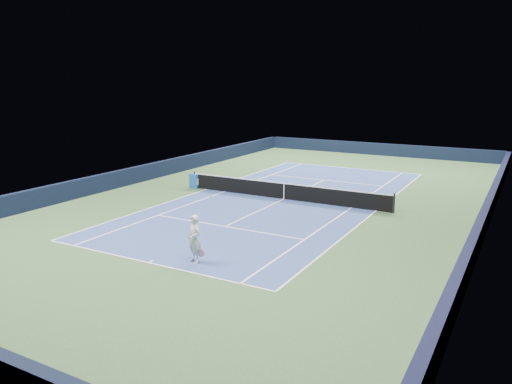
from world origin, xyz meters
The scene contains 19 objects.
ground centered at (0.00, 0.00, 0.00)m, with size 40.00×40.00×0.00m, color #32512C.
wall_far centered at (0.00, 19.82, 0.55)m, with size 22.00×0.35×1.10m, color black.
wall_right centered at (10.82, 0.00, 0.55)m, with size 0.35×40.00×1.10m, color black.
wall_left centered at (-10.82, 0.00, 0.55)m, with size 0.35×40.00×1.10m, color black.
court_surface centered at (0.00, 0.00, 0.00)m, with size 10.97×23.77×0.01m, color navy.
baseline_far centered at (0.00, 11.88, 0.01)m, with size 10.97×0.08×0.00m, color white.
baseline_near centered at (0.00, -11.88, 0.01)m, with size 10.97×0.08×0.00m, color white.
sideline_doubles_right centered at (5.49, 0.00, 0.01)m, with size 0.08×23.77×0.00m, color white.
sideline_doubles_left centered at (-5.49, 0.00, 0.01)m, with size 0.08×23.77×0.00m, color white.
sideline_singles_right centered at (4.12, 0.00, 0.01)m, with size 0.08×23.77×0.00m, color white.
sideline_singles_left centered at (-4.12, 0.00, 0.01)m, with size 0.08×23.77×0.00m, color white.
service_line_far centered at (0.00, 6.40, 0.01)m, with size 8.23×0.08×0.00m, color white.
service_line_near centered at (0.00, -6.40, 0.01)m, with size 8.23×0.08×0.00m, color white.
center_service_line centered at (0.00, 0.00, 0.01)m, with size 0.08×12.80×0.00m, color white.
center_mark_far centered at (0.00, 11.73, 0.01)m, with size 0.08×0.30×0.00m, color white.
center_mark_near centered at (0.00, -11.73, 0.01)m, with size 0.08×0.30×0.00m, color white.
tennis_net centered at (0.00, 0.00, 0.50)m, with size 12.90×0.10×1.07m.
sponsor_cube centered at (-6.40, 0.02, 0.46)m, with size 0.61×0.54×0.92m.
tennis_player centered at (1.54, -10.96, 0.94)m, with size 0.89×1.38×2.45m.
Camera 1 is at (12.38, -25.63, 6.89)m, focal length 35.00 mm.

